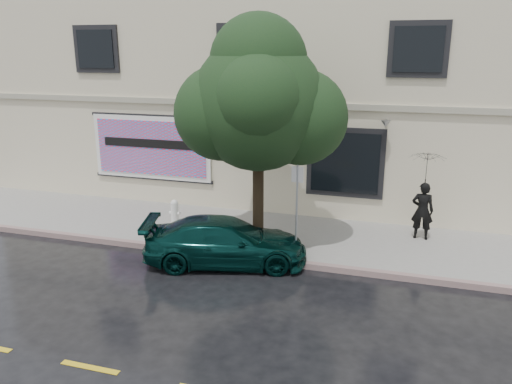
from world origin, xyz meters
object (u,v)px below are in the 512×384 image
(pedestrian, at_px, (422,211))
(fire_hydrant, at_px, (175,213))
(street_tree, at_px, (258,105))
(car, at_px, (226,242))

(pedestrian, xyz_separation_m, fire_hydrant, (-6.96, -1.01, -0.41))
(pedestrian, distance_m, fire_hydrant, 7.05)
(fire_hydrant, bearing_deg, street_tree, -35.16)
(car, distance_m, pedestrian, 5.50)
(car, height_order, pedestrian, pedestrian)
(car, relative_size, street_tree, 0.75)
(pedestrian, relative_size, street_tree, 0.30)
(pedestrian, height_order, fire_hydrant, pedestrian)
(street_tree, bearing_deg, pedestrian, 23.54)
(street_tree, relative_size, fire_hydrant, 6.74)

